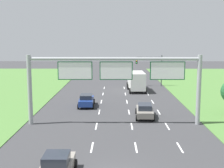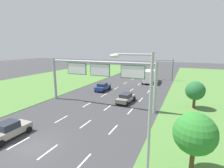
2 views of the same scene
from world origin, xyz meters
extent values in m
plane|color=#38383A|center=(0.00, 0.00, 0.00)|extent=(200.00, 200.00, 0.00)
cube|color=white|center=(-1.75, 0.00, 0.00)|extent=(0.14, 2.40, 0.01)
cube|color=white|center=(-1.75, 6.00, 0.00)|extent=(0.14, 2.40, 0.01)
cube|color=white|center=(-1.75, 12.00, 0.00)|extent=(0.14, 2.40, 0.01)
cube|color=white|center=(-1.75, 18.00, 0.00)|extent=(0.14, 2.40, 0.01)
cube|color=white|center=(-1.75, 24.00, 0.00)|extent=(0.14, 2.40, 0.01)
cube|color=white|center=(-1.75, 30.00, 0.00)|extent=(0.14, 2.40, 0.01)
cube|color=white|center=(-1.75, 36.00, 0.00)|extent=(0.14, 2.40, 0.01)
cube|color=white|center=(1.75, 0.00, 0.00)|extent=(0.14, 2.40, 0.01)
cube|color=white|center=(1.75, 6.00, 0.00)|extent=(0.14, 2.40, 0.01)
cube|color=white|center=(1.75, 12.00, 0.00)|extent=(0.14, 2.40, 0.01)
cube|color=white|center=(1.75, 18.00, 0.00)|extent=(0.14, 2.40, 0.01)
cube|color=white|center=(1.75, 24.00, 0.00)|extent=(0.14, 2.40, 0.01)
cube|color=white|center=(1.75, 30.00, 0.00)|extent=(0.14, 2.40, 0.01)
cube|color=white|center=(1.75, 36.00, 0.00)|extent=(0.14, 2.40, 0.01)
cube|color=white|center=(5.25, 0.00, 0.00)|extent=(0.14, 2.40, 0.01)
cube|color=white|center=(5.25, 6.00, 0.00)|extent=(0.14, 2.40, 0.01)
cube|color=white|center=(5.25, 12.00, 0.00)|extent=(0.14, 2.40, 0.01)
cube|color=white|center=(5.25, 18.00, 0.00)|extent=(0.14, 2.40, 0.01)
cube|color=white|center=(5.25, 24.00, 0.00)|extent=(0.14, 2.40, 0.01)
cube|color=white|center=(5.25, 30.00, 0.00)|extent=(0.14, 2.40, 0.01)
cube|color=white|center=(5.25, 36.00, 0.00)|extent=(0.14, 2.40, 0.01)
cube|color=gray|center=(-3.51, 0.40, 0.65)|extent=(1.86, 4.10, 0.66)
cube|color=#232833|center=(-3.51, 0.32, 1.30)|extent=(1.53, 1.76, 0.63)
cylinder|color=black|center=(-4.45, 1.90, 0.32)|extent=(0.22, 0.64, 0.64)
cylinder|color=black|center=(-2.56, 1.90, 0.32)|extent=(0.22, 0.64, 0.64)
cylinder|color=black|center=(-2.58, -1.09, 0.32)|extent=(0.22, 0.64, 0.64)
cube|color=gray|center=(3.35, 15.57, 0.62)|extent=(1.99, 4.39, 0.60)
cube|color=#232833|center=(3.35, 15.55, 1.20)|extent=(1.57, 2.30, 0.56)
cylinder|color=black|center=(2.55, 17.22, 0.32)|extent=(0.26, 0.65, 0.64)
cylinder|color=black|center=(4.34, 17.11, 0.32)|extent=(0.26, 0.65, 0.64)
cylinder|color=black|center=(2.37, 14.02, 0.32)|extent=(0.26, 0.65, 0.64)
cylinder|color=black|center=(4.15, 13.92, 0.32)|extent=(0.26, 0.65, 0.64)
cube|color=navy|center=(-3.54, 21.10, 0.67)|extent=(1.88, 4.37, 0.70)
cube|color=#232833|center=(-3.53, 20.90, 1.29)|extent=(1.54, 2.21, 0.54)
cylinder|color=black|center=(-4.48, 22.68, 0.32)|extent=(0.24, 0.65, 0.64)
cylinder|color=black|center=(-2.69, 22.74, 0.32)|extent=(0.24, 0.65, 0.64)
cylinder|color=black|center=(-4.38, 19.47, 0.32)|extent=(0.24, 0.65, 0.64)
cylinder|color=black|center=(-2.59, 19.52, 0.32)|extent=(0.24, 0.65, 0.64)
cube|color=silver|center=(3.51, 36.25, 1.55)|extent=(2.27, 2.17, 2.20)
cube|color=silver|center=(3.64, 32.33, 1.80)|extent=(2.54, 5.53, 2.70)
cylinder|color=black|center=(2.36, 36.72, 0.45)|extent=(0.31, 0.91, 0.90)
cylinder|color=black|center=(4.62, 36.79, 0.45)|extent=(0.31, 0.91, 0.90)
cylinder|color=black|center=(2.36, 34.42, 0.45)|extent=(0.31, 0.91, 0.90)
cylinder|color=black|center=(4.78, 34.49, 0.45)|extent=(0.31, 0.91, 0.90)
cylinder|color=black|center=(2.50, 30.16, 0.45)|extent=(0.31, 0.91, 0.90)
cylinder|color=black|center=(4.92, 30.24, 0.45)|extent=(0.31, 0.91, 0.90)
cylinder|color=#9EA0A5|center=(-8.40, 12.74, 3.50)|extent=(0.44, 0.44, 7.00)
cylinder|color=#9EA0A5|center=(8.40, 12.74, 3.50)|extent=(0.44, 0.44, 7.00)
cylinder|color=#9EA0A5|center=(0.00, 12.74, 6.60)|extent=(16.80, 0.32, 0.32)
cube|color=#0C5B28|center=(-3.85, 12.74, 5.43)|extent=(3.42, 0.12, 1.81)
cube|color=white|center=(-3.85, 12.67, 5.43)|extent=(3.26, 0.01, 1.65)
cube|color=#0C5B28|center=(0.20, 12.74, 5.43)|extent=(3.24, 0.12, 1.81)
cube|color=white|center=(0.20, 12.67, 5.43)|extent=(3.08, 0.01, 1.65)
cube|color=#0C5B28|center=(5.25, 12.74, 5.43)|extent=(3.43, 0.12, 1.81)
cube|color=white|center=(5.25, 12.67, 5.43)|extent=(3.27, 0.01, 1.65)
cylinder|color=#47494F|center=(8.51, 38.07, 2.80)|extent=(0.20, 0.20, 5.60)
cylinder|color=#47494F|center=(6.26, 38.07, 5.25)|extent=(4.50, 0.14, 0.14)
cube|color=black|center=(4.01, 38.07, 4.60)|extent=(0.32, 0.36, 1.10)
sphere|color=red|center=(4.01, 37.87, 4.97)|extent=(0.22, 0.22, 0.22)
sphere|color=orange|center=(4.01, 37.87, 4.60)|extent=(0.22, 0.22, 0.22)
sphere|color=green|center=(4.01, 37.87, 4.23)|extent=(0.22, 0.22, 0.22)
cylinder|color=#9EA0A5|center=(10.32, -0.52, 4.25)|extent=(0.18, 0.18, 8.50)
cylinder|color=#9EA0A5|center=(9.22, -0.52, 8.35)|extent=(2.20, 0.10, 0.10)
ellipsoid|color=silver|center=(8.12, -0.52, 8.25)|extent=(0.64, 0.32, 0.24)
cylinder|color=#513823|center=(12.90, 2.08, 0.98)|extent=(0.32, 0.32, 1.97)
sphere|color=#2B792B|center=(12.90, 2.08, 3.05)|extent=(2.88, 2.88, 2.88)
cylinder|color=#513823|center=(13.34, 16.76, 0.83)|extent=(0.40, 0.40, 1.67)
sphere|color=#225F30|center=(13.34, 16.76, 2.67)|extent=(2.69, 2.69, 2.69)
camera|label=1|loc=(0.03, -17.78, 8.60)|focal=50.00mm
camera|label=2|loc=(12.10, -10.05, 8.75)|focal=28.00mm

